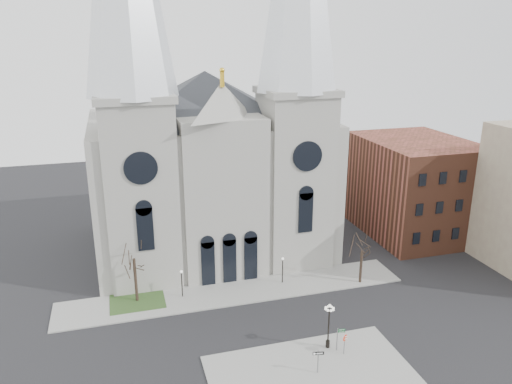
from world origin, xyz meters
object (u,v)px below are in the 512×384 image
object	(u,v)px
stop_sign	(345,339)
globe_lamp	(329,320)
street_name_sign	(338,337)
one_way_sign	(318,358)

from	to	relation	value
stop_sign	globe_lamp	world-z (taller)	globe_lamp
globe_lamp	street_name_sign	bearing A→B (deg)	-45.80
globe_lamp	street_name_sign	distance (m)	1.80
globe_lamp	one_way_sign	bearing A→B (deg)	-126.74
globe_lamp	street_name_sign	size ratio (longest dim) A/B	1.94
one_way_sign	street_name_sign	distance (m)	3.95
globe_lamp	street_name_sign	world-z (taller)	globe_lamp
one_way_sign	street_name_sign	bearing A→B (deg)	51.90
one_way_sign	stop_sign	bearing A→B (deg)	40.98
globe_lamp	one_way_sign	size ratio (longest dim) A/B	2.03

